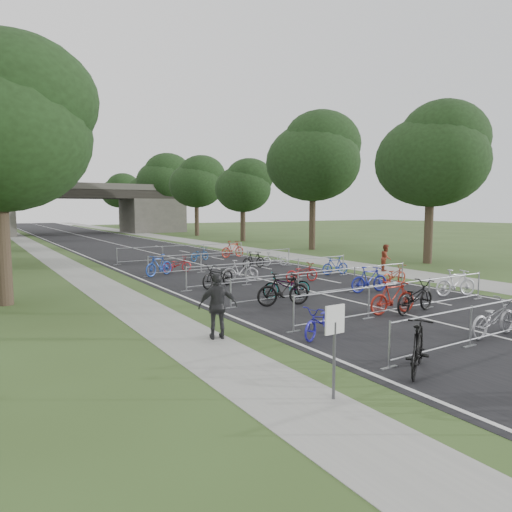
# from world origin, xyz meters

# --- Properties ---
(road) EXTENTS (11.00, 140.00, 0.01)m
(road) POSITION_xyz_m (0.00, 50.00, 0.01)
(road) COLOR black
(road) RESTS_ON ground
(sidewalk_right) EXTENTS (3.00, 140.00, 0.01)m
(sidewalk_right) POSITION_xyz_m (8.00, 50.00, 0.01)
(sidewalk_right) COLOR gray
(sidewalk_right) RESTS_ON ground
(sidewalk_left) EXTENTS (2.00, 140.00, 0.01)m
(sidewalk_left) POSITION_xyz_m (-7.50, 50.00, 0.01)
(sidewalk_left) COLOR gray
(sidewalk_left) RESTS_ON ground
(lane_markings) EXTENTS (0.12, 140.00, 0.00)m
(lane_markings) POSITION_xyz_m (0.00, 50.00, 0.00)
(lane_markings) COLOR silver
(lane_markings) RESTS_ON ground
(overpass_bridge) EXTENTS (31.00, 8.00, 7.05)m
(overpass_bridge) POSITION_xyz_m (0.00, 65.00, 3.53)
(overpass_bridge) COLOR #46443E
(overpass_bridge) RESTS_ON ground
(park_sign) EXTENTS (0.45, 0.06, 1.83)m
(park_sign) POSITION_xyz_m (-6.80, 3.00, 1.27)
(park_sign) COLOR #4C4C51
(park_sign) RESTS_ON ground
(tree_right_0) EXTENTS (7.17, 7.17, 10.93)m
(tree_right_0) POSITION_xyz_m (13.11, 15.93, 6.92)
(tree_right_0) COLOR #33261C
(tree_right_0) RESTS_ON ground
(tree_right_1) EXTENTS (8.18, 8.18, 12.47)m
(tree_right_1) POSITION_xyz_m (13.11, 27.93, 7.90)
(tree_right_1) COLOR #33261C
(tree_right_1) RESTS_ON ground
(tree_right_2) EXTENTS (6.16, 6.16, 9.39)m
(tree_right_2) POSITION_xyz_m (13.11, 39.93, 5.95)
(tree_right_2) COLOR #33261C
(tree_right_2) RESTS_ON ground
(tree_right_3) EXTENTS (7.17, 7.17, 10.93)m
(tree_right_3) POSITION_xyz_m (13.11, 51.93, 6.92)
(tree_right_3) COLOR #33261C
(tree_right_3) RESTS_ON ground
(tree_right_4) EXTENTS (8.18, 8.18, 12.47)m
(tree_right_4) POSITION_xyz_m (13.11, 63.93, 7.90)
(tree_right_4) COLOR #33261C
(tree_right_4) RESTS_ON ground
(tree_right_5) EXTENTS (6.16, 6.16, 9.39)m
(tree_right_5) POSITION_xyz_m (13.11, 75.93, 5.95)
(tree_right_5) COLOR #33261C
(tree_right_5) RESTS_ON ground
(tree_right_6) EXTENTS (7.17, 7.17, 10.93)m
(tree_right_6) POSITION_xyz_m (13.11, 87.93, 6.92)
(tree_right_6) COLOR #33261C
(tree_right_6) RESTS_ON ground
(barrier_row_1) EXTENTS (9.70, 0.08, 1.10)m
(barrier_row_1) POSITION_xyz_m (0.00, 3.60, 0.55)
(barrier_row_1) COLOR #919499
(barrier_row_1) RESTS_ON ground
(barrier_row_2) EXTENTS (9.70, 0.08, 1.10)m
(barrier_row_2) POSITION_xyz_m (0.00, 7.20, 0.55)
(barrier_row_2) COLOR #919499
(barrier_row_2) RESTS_ON ground
(barrier_row_3) EXTENTS (9.70, 0.08, 1.10)m
(barrier_row_3) POSITION_xyz_m (0.00, 11.00, 0.55)
(barrier_row_3) COLOR #919499
(barrier_row_3) RESTS_ON ground
(barrier_row_4) EXTENTS (9.70, 0.08, 1.10)m
(barrier_row_4) POSITION_xyz_m (0.00, 15.00, 0.55)
(barrier_row_4) COLOR #919499
(barrier_row_4) RESTS_ON ground
(barrier_row_5) EXTENTS (9.70, 0.08, 1.10)m
(barrier_row_5) POSITION_xyz_m (0.00, 20.00, 0.55)
(barrier_row_5) COLOR #919499
(barrier_row_5) RESTS_ON ground
(barrier_row_6) EXTENTS (9.70, 0.08, 1.10)m
(barrier_row_6) POSITION_xyz_m (0.00, 26.00, 0.55)
(barrier_row_6) COLOR #919499
(barrier_row_6) RESTS_ON ground
(bike_4) EXTENTS (1.91, 1.49, 1.15)m
(bike_4) POSITION_xyz_m (-4.30, 3.07, 0.58)
(bike_4) COLOR black
(bike_4) RESTS_ON ground
(bike_5) EXTENTS (2.05, 0.73, 1.08)m
(bike_5) POSITION_xyz_m (-0.12, 3.81, 0.54)
(bike_5) COLOR #929299
(bike_5) RESTS_ON ground
(bike_8) EXTENTS (1.86, 1.25, 0.93)m
(bike_8) POSITION_xyz_m (-4.30, 6.33, 0.46)
(bike_8) COLOR #201B96
(bike_8) RESTS_ON ground
(bike_9) EXTENTS (1.97, 0.76, 1.16)m
(bike_9) POSITION_xyz_m (-0.37, 7.21, 0.58)
(bike_9) COLOR maroon
(bike_9) RESTS_ON ground
(bike_10) EXTENTS (2.20, 1.02, 1.11)m
(bike_10) POSITION_xyz_m (0.43, 6.93, 0.56)
(bike_10) COLOR black
(bike_10) RESTS_ON ground
(bike_11) EXTENTS (1.94, 1.07, 1.12)m
(bike_11) POSITION_xyz_m (4.30, 8.01, 0.56)
(bike_11) COLOR #B7B8C0
(bike_11) RESTS_ON ground
(bike_12) EXTENTS (2.13, 1.09, 1.23)m
(bike_12) POSITION_xyz_m (-2.76, 10.29, 0.62)
(bike_12) COLOR black
(bike_12) RESTS_ON ground
(bike_13) EXTENTS (2.12, 1.20, 1.05)m
(bike_13) POSITION_xyz_m (-1.84, 11.35, 0.53)
(bike_13) COLOR #919499
(bike_13) RESTS_ON ground
(bike_14) EXTENTS (1.93, 0.79, 1.12)m
(bike_14) POSITION_xyz_m (1.96, 10.54, 0.56)
(bike_14) COLOR navy
(bike_14) RESTS_ON ground
(bike_15) EXTENTS (1.88, 0.87, 0.95)m
(bike_15) POSITION_xyz_m (4.30, 11.22, 0.48)
(bike_15) COLOR maroon
(bike_15) RESTS_ON ground
(bike_16) EXTENTS (2.22, 1.48, 1.10)m
(bike_16) POSITION_xyz_m (-2.98, 15.10, 0.55)
(bike_16) COLOR black
(bike_16) RESTS_ON ground
(bike_17) EXTENTS (1.86, 1.14, 1.08)m
(bike_17) POSITION_xyz_m (-1.31, 15.95, 0.54)
(bike_17) COLOR #A5A3AB
(bike_17) RESTS_ON ground
(bike_18) EXTENTS (1.85, 0.80, 0.95)m
(bike_18) POSITION_xyz_m (1.19, 14.27, 0.47)
(bike_18) COLOR maroon
(bike_18) RESTS_ON ground
(bike_19) EXTENTS (1.70, 0.67, 0.99)m
(bike_19) POSITION_xyz_m (4.29, 15.29, 0.50)
(bike_19) COLOR navy
(bike_19) RESTS_ON ground
(bike_20) EXTENTS (1.97, 1.31, 1.16)m
(bike_20) POSITION_xyz_m (-4.02, 19.96, 0.58)
(bike_20) COLOR navy
(bike_20) RESTS_ON ground
(bike_21) EXTENTS (1.70, 0.60, 0.89)m
(bike_21) POSITION_xyz_m (-2.68, 20.69, 0.45)
(bike_21) COLOR maroon
(bike_21) RESTS_ON ground
(bike_22) EXTENTS (1.75, 0.69, 1.02)m
(bike_22) POSITION_xyz_m (1.92, 19.93, 0.51)
(bike_22) COLOR black
(bike_22) RESTS_ON ground
(bike_23) EXTENTS (1.82, 0.96, 0.91)m
(bike_23) POSITION_xyz_m (3.65, 20.14, 0.45)
(bike_23) COLOR #ABADB3
(bike_23) RESTS_ON ground
(bike_26) EXTENTS (1.89, 1.29, 0.94)m
(bike_26) POSITION_xyz_m (0.80, 25.17, 0.47)
(bike_26) COLOR navy
(bike_26) RESTS_ON ground
(bike_27) EXTENTS (2.08, 0.85, 1.21)m
(bike_27) POSITION_xyz_m (3.84, 25.93, 0.61)
(bike_27) COLOR maroon
(bike_27) RESTS_ON ground
(pedestrian_b) EXTENTS (0.95, 0.89, 1.55)m
(pedestrian_b) POSITION_xyz_m (7.72, 14.81, 0.77)
(pedestrian_b) COLOR maroon
(pedestrian_b) RESTS_ON ground
(pedestrian_c) EXTENTS (1.17, 0.78, 1.84)m
(pedestrian_c) POSITION_xyz_m (-6.80, 7.76, 0.92)
(pedestrian_c) COLOR #252528
(pedestrian_c) RESTS_ON ground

